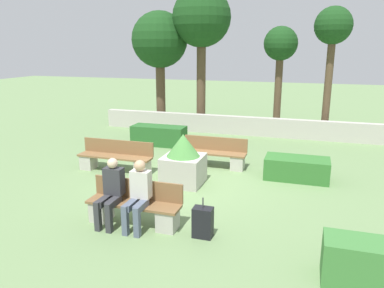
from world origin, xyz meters
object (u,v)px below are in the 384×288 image
(bench_left_side, at_px, (214,156))
(tree_center_left, at_px, (201,20))
(person_seated_woman, at_px, (111,189))
(tree_leftmost, at_px, (160,41))
(planter_corner_left, at_px, (183,161))
(tree_rightmost, at_px, (333,32))
(bench_front, at_px, (134,208))
(bench_right_side, at_px, (115,159))
(suitcase, at_px, (203,222))
(tree_center_right, at_px, (280,48))
(person_seated_man, at_px, (138,192))

(bench_left_side, bearing_deg, tree_center_left, 120.28)
(person_seated_woman, xyz_separation_m, tree_leftmost, (-2.76, 9.34, 2.92))
(person_seated_woman, distance_m, tree_center_left, 10.14)
(planter_corner_left, relative_size, tree_rightmost, 0.27)
(bench_front, xyz_separation_m, bench_right_side, (-1.97, 2.82, 0.01))
(tree_leftmost, relative_size, tree_rightmost, 1.01)
(bench_left_side, bearing_deg, suitcase, -68.23)
(bench_front, bearing_deg, bench_right_side, 124.96)
(planter_corner_left, xyz_separation_m, suitcase, (1.25, -2.55, -0.31))
(person_seated_woman, height_order, suitcase, person_seated_woman)
(bench_left_side, bearing_deg, person_seated_woman, -93.45)
(bench_front, distance_m, person_seated_woman, 0.59)
(bench_left_side, bearing_deg, bench_front, -88.23)
(planter_corner_left, height_order, tree_center_left, tree_center_left)
(suitcase, bearing_deg, tree_rightmost, 76.01)
(tree_leftmost, relative_size, tree_center_right, 1.16)
(bench_left_side, relative_size, planter_corner_left, 1.45)
(person_seated_woman, height_order, tree_rightmost, tree_rightmost)
(bench_right_side, xyz_separation_m, tree_center_right, (3.81, 7.09, 3.02))
(planter_corner_left, bearing_deg, person_seated_man, -90.50)
(person_seated_man, bearing_deg, suitcase, 1.28)
(planter_corner_left, distance_m, tree_center_right, 8.13)
(tree_center_left, bearing_deg, suitcase, -73.48)
(tree_center_right, bearing_deg, tree_center_left, -167.92)
(person_seated_man, relative_size, planter_corner_left, 1.03)
(person_seated_woman, xyz_separation_m, suitcase, (1.86, 0.03, -0.45))
(person_seated_woman, distance_m, planter_corner_left, 2.65)
(bench_front, height_order, person_seated_man, person_seated_man)
(tree_center_right, distance_m, tree_rightmost, 2.14)
(tree_rightmost, bearing_deg, suitcase, -103.99)
(bench_right_side, height_order, tree_center_left, tree_center_left)
(tree_center_right, bearing_deg, person_seated_man, -99.42)
(bench_left_side, height_order, planter_corner_left, planter_corner_left)
(person_seated_woman, relative_size, planter_corner_left, 1.02)
(person_seated_woman, bearing_deg, tree_rightmost, 65.92)
(person_seated_man, height_order, person_seated_woman, person_seated_man)
(tree_leftmost, bearing_deg, bench_left_side, -54.00)
(planter_corner_left, distance_m, tree_rightmost, 8.36)
(person_seated_woman, relative_size, tree_center_right, 0.31)
(bench_front, height_order, tree_center_left, tree_center_left)
(person_seated_woman, bearing_deg, suitcase, 0.94)
(tree_rightmost, bearing_deg, planter_corner_left, -117.83)
(planter_corner_left, xyz_separation_m, tree_center_left, (-1.52, 6.79, 3.89))
(bench_front, distance_m, planter_corner_left, 2.46)
(tree_center_left, bearing_deg, tree_rightmost, -0.28)
(tree_center_left, bearing_deg, bench_right_side, -95.72)
(bench_front, relative_size, person_seated_man, 1.41)
(person_seated_woman, distance_m, suitcase, 1.91)
(bench_front, xyz_separation_m, person_seated_man, (0.17, -0.14, 0.41))
(bench_front, bearing_deg, tree_center_left, 98.19)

